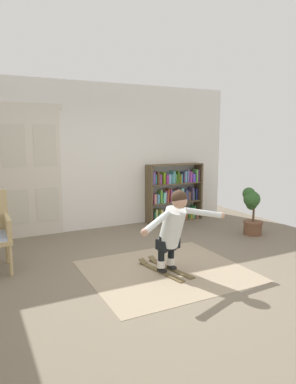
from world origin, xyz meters
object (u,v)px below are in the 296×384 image
(bookshelf, at_px, (174,194))
(skis_pair, at_px, (164,269))
(potted_plant, at_px, (252,210))
(person_skier, at_px, (173,226))

(bookshelf, bearing_deg, skis_pair, -123.62)
(potted_plant, distance_m, person_skier, 2.56)
(bookshelf, distance_m, person_skier, 3.05)
(potted_plant, xyz_separation_m, person_skier, (-2.34, -1.00, 0.21))
(potted_plant, height_order, skis_pair, potted_plant)
(bookshelf, distance_m, potted_plant, 1.78)
(bookshelf, bearing_deg, person_skier, -121.34)
(bookshelf, height_order, skis_pair, bookshelf)
(bookshelf, relative_size, potted_plant, 1.45)
(bookshelf, height_order, person_skier, bookshelf)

